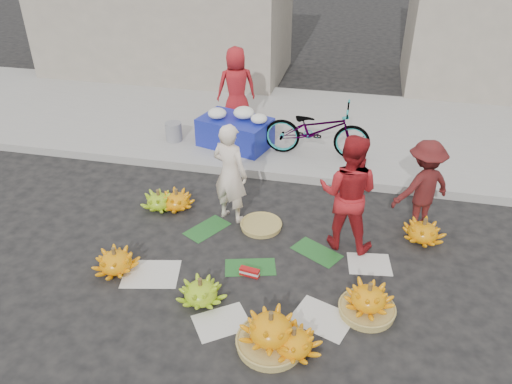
% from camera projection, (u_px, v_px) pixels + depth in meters
% --- Properties ---
extents(ground, '(80.00, 80.00, 0.00)m').
position_uv_depth(ground, '(261.00, 259.00, 6.59)').
color(ground, black).
rests_on(ground, ground).
extents(curb, '(40.00, 0.25, 0.15)m').
position_uv_depth(curb, '(288.00, 175.00, 8.38)').
color(curb, gray).
rests_on(curb, ground).
extents(sidewalk, '(40.00, 4.00, 0.12)m').
position_uv_depth(sidewalk, '(305.00, 126.00, 10.14)').
color(sidewalk, gray).
rests_on(sidewalk, ground).
extents(newspaper_scatter, '(3.20, 1.80, 0.00)m').
position_uv_depth(newspaper_scatter, '(247.00, 300.00, 5.92)').
color(newspaper_scatter, silver).
rests_on(newspaper_scatter, ground).
extents(banana_leaves, '(2.00, 1.00, 0.00)m').
position_uv_depth(banana_leaves, '(257.00, 249.00, 6.77)').
color(banana_leaves, '#1B5120').
rests_on(banana_leaves, ground).
extents(banana_bunch_0, '(0.64, 0.64, 0.36)m').
position_uv_depth(banana_bunch_0, '(115.00, 261.00, 6.30)').
color(banana_bunch_0, '#F49D0C').
rests_on(banana_bunch_0, ground).
extents(banana_bunch_1, '(0.67, 0.67, 0.34)m').
position_uv_depth(banana_bunch_1, '(201.00, 292.00, 5.83)').
color(banana_bunch_1, '#76AD18').
rests_on(banana_bunch_1, ground).
extents(banana_bunch_2, '(0.79, 0.79, 0.49)m').
position_uv_depth(banana_bunch_2, '(271.00, 332.00, 5.22)').
color(banana_bunch_2, olive).
rests_on(banana_bunch_2, ground).
extents(banana_bunch_3, '(0.68, 0.68, 0.35)m').
position_uv_depth(banana_bunch_3, '(293.00, 342.00, 5.18)').
color(banana_bunch_3, '#F49D0C').
rests_on(banana_bunch_3, ground).
extents(banana_bunch_4, '(0.71, 0.71, 0.44)m').
position_uv_depth(banana_bunch_4, '(368.00, 301.00, 5.65)').
color(banana_bunch_4, olive).
rests_on(banana_bunch_4, ground).
extents(banana_bunch_5, '(0.74, 0.74, 0.35)m').
position_uv_depth(banana_bunch_5, '(423.00, 231.00, 6.86)').
color(banana_bunch_5, '#F49D0C').
rests_on(banana_bunch_5, ground).
extents(banana_bunch_6, '(0.51, 0.51, 0.32)m').
position_uv_depth(banana_bunch_6, '(159.00, 200.00, 7.57)').
color(banana_bunch_6, '#76AD18').
rests_on(banana_bunch_6, ground).
extents(banana_bunch_7, '(0.67, 0.67, 0.34)m').
position_uv_depth(banana_bunch_7, '(177.00, 200.00, 7.56)').
color(banana_bunch_7, '#F49D0C').
rests_on(banana_bunch_7, ground).
extents(basket_spare, '(0.67, 0.67, 0.07)m').
position_uv_depth(basket_spare, '(261.00, 225.00, 7.18)').
color(basket_spare, olive).
rests_on(basket_spare, ground).
extents(incense_stack, '(0.26, 0.12, 0.10)m').
position_uv_depth(incense_stack, '(250.00, 272.00, 6.27)').
color(incense_stack, '#B01213').
rests_on(incense_stack, ground).
extents(vendor_cream, '(0.64, 0.52, 1.50)m').
position_uv_depth(vendor_cream, '(230.00, 173.00, 7.03)').
color(vendor_cream, '#F7E5CF').
rests_on(vendor_cream, ground).
extents(vendor_red, '(0.88, 0.73, 1.63)m').
position_uv_depth(vendor_red, '(348.00, 193.00, 6.45)').
color(vendor_red, red).
rests_on(vendor_red, ground).
extents(man_striped, '(1.02, 0.92, 1.38)m').
position_uv_depth(man_striped, '(423.00, 187.00, 6.83)').
color(man_striped, maroon).
rests_on(man_striped, ground).
extents(flower_table, '(1.42, 1.10, 0.73)m').
position_uv_depth(flower_table, '(235.00, 130.00, 9.10)').
color(flower_table, navy).
rests_on(flower_table, sidewalk).
extents(grey_bucket, '(0.31, 0.31, 0.35)m').
position_uv_depth(grey_bucket, '(174.00, 132.00, 9.34)').
color(grey_bucket, gray).
rests_on(grey_bucket, sidewalk).
extents(flower_vendor, '(0.90, 0.76, 1.56)m').
position_uv_depth(flower_vendor, '(236.00, 87.00, 9.67)').
color(flower_vendor, red).
rests_on(flower_vendor, sidewalk).
extents(bicycle, '(0.67, 1.85, 0.97)m').
position_uv_depth(bicycle, '(317.00, 130.00, 8.67)').
color(bicycle, gray).
rests_on(bicycle, sidewalk).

